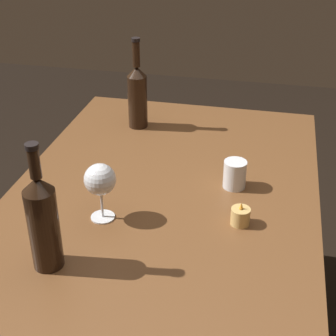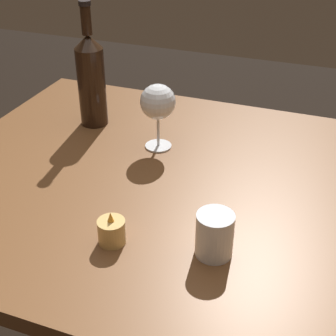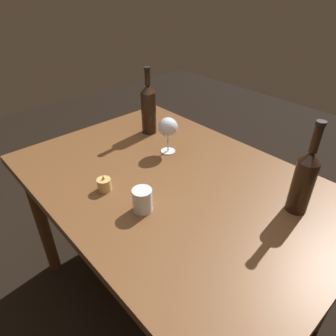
# 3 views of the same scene
# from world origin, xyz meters

# --- Properties ---
(ground_plane) EXTENTS (6.00, 6.00, 0.00)m
(ground_plane) POSITION_xyz_m (0.00, 0.00, 0.00)
(ground_plane) COLOR black
(dining_table) EXTENTS (1.30, 0.90, 0.74)m
(dining_table) POSITION_xyz_m (0.00, 0.00, 0.65)
(dining_table) COLOR brown
(dining_table) RESTS_ON ground
(wine_glass_left) EXTENTS (0.09, 0.09, 0.16)m
(wine_glass_left) POSITION_xyz_m (0.18, -0.13, 0.86)
(wine_glass_left) COLOR white
(wine_glass_left) RESTS_ON dining_table
(wine_bottle) EXTENTS (0.07, 0.07, 0.33)m
(wine_bottle) POSITION_xyz_m (-0.41, -0.19, 0.86)
(wine_bottle) COLOR black
(wine_bottle) RESTS_ON dining_table
(wine_bottle_second) EXTENTS (0.07, 0.07, 0.32)m
(wine_bottle_second) POSITION_xyz_m (0.39, -0.19, 0.87)
(wine_bottle_second) COLOR black
(wine_bottle_second) RESTS_ON dining_table
(water_tumbler) EXTENTS (0.07, 0.07, 0.09)m
(water_tumbler) POSITION_xyz_m (-0.06, 0.20, 0.78)
(water_tumbler) COLOR white
(water_tumbler) RESTS_ON dining_table
(votive_candle) EXTENTS (0.05, 0.05, 0.07)m
(votive_candle) POSITION_xyz_m (0.13, 0.24, 0.76)
(votive_candle) COLOR #DBB266
(votive_candle) RESTS_ON dining_table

